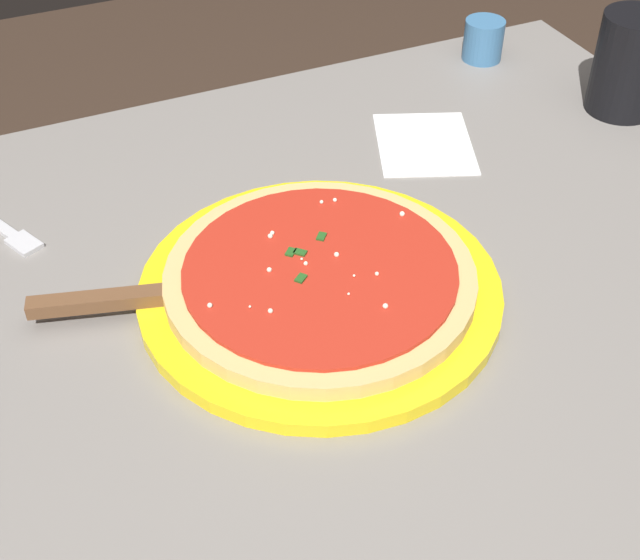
# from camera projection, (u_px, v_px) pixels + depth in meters

# --- Properties ---
(restaurant_table) EXTENTS (1.02, 0.83, 0.75)m
(restaurant_table) POSITION_uv_depth(u_px,v_px,m) (353.00, 374.00, 0.96)
(restaurant_table) COLOR black
(restaurant_table) RESTS_ON ground_plane
(serving_plate) EXTENTS (0.35, 0.35, 0.01)m
(serving_plate) POSITION_uv_depth(u_px,v_px,m) (320.00, 290.00, 0.84)
(serving_plate) COLOR yellow
(serving_plate) RESTS_ON restaurant_table
(pizza) EXTENTS (0.29, 0.29, 0.02)m
(pizza) POSITION_uv_depth(u_px,v_px,m) (320.00, 277.00, 0.83)
(pizza) COLOR #DBB26B
(pizza) RESTS_ON serving_plate
(pizza_server) EXTENTS (0.22, 0.10, 0.01)m
(pizza_server) POSITION_uv_depth(u_px,v_px,m) (144.00, 298.00, 0.82)
(pizza_server) COLOR silver
(pizza_server) RESTS_ON serving_plate
(cup_tall_drink) EXTENTS (0.09, 0.09, 0.12)m
(cup_tall_drink) POSITION_uv_depth(u_px,v_px,m) (629.00, 64.00, 1.07)
(cup_tall_drink) COLOR black
(cup_tall_drink) RESTS_ON restaurant_table
(cup_small_sauce) EXTENTS (0.05, 0.05, 0.06)m
(cup_small_sauce) POSITION_uv_depth(u_px,v_px,m) (483.00, 40.00, 1.20)
(cup_small_sauce) COLOR teal
(cup_small_sauce) RESTS_ON restaurant_table
(napkin_folded_right) EXTENTS (0.15, 0.17, 0.00)m
(napkin_folded_right) POSITION_uv_depth(u_px,v_px,m) (424.00, 144.00, 1.05)
(napkin_folded_right) COLOR white
(napkin_folded_right) RESTS_ON restaurant_table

